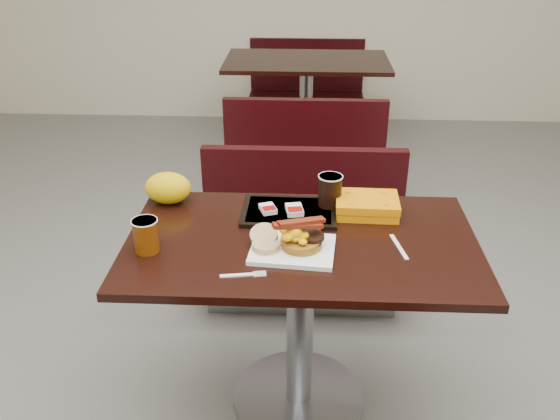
{
  "coord_description": "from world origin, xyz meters",
  "views": [
    {
      "loc": [
        0.01,
        -1.75,
        1.77
      ],
      "look_at": [
        -0.08,
        0.08,
        0.82
      ],
      "focal_mm": 37.88,
      "sensor_mm": 36.0,
      "label": 1
    }
  ],
  "objects_px": {
    "table_far": "(306,109)",
    "hashbrown_sleeve_right": "(294,210)",
    "bench_far_n": "(306,86)",
    "knife": "(399,247)",
    "bench_near_n": "(302,235)",
    "platter": "(293,249)",
    "tray": "(289,212)",
    "bench_far_s": "(305,144)",
    "coffee_cup_far": "(330,191)",
    "hashbrown_sleeve_left": "(268,209)",
    "coffee_cup_near": "(146,236)",
    "clamshell": "(367,206)",
    "pancake_stack": "(302,243)",
    "paper_bag": "(168,188)",
    "table_near": "(300,326)",
    "fork": "(237,275)"
  },
  "relations": [
    {
      "from": "paper_bag",
      "to": "bench_far_n",
      "type": "bearing_deg",
      "value": 80.44
    },
    {
      "from": "bench_near_n",
      "to": "hashbrown_sleeve_left",
      "type": "distance_m",
      "value": 0.69
    },
    {
      "from": "hashbrown_sleeve_left",
      "to": "coffee_cup_far",
      "type": "relative_size",
      "value": 0.6
    },
    {
      "from": "hashbrown_sleeve_left",
      "to": "coffee_cup_near",
      "type": "bearing_deg",
      "value": -165.47
    },
    {
      "from": "pancake_stack",
      "to": "paper_bag",
      "type": "bearing_deg",
      "value": 147.11
    },
    {
      "from": "bench_near_n",
      "to": "hashbrown_sleeve_right",
      "type": "distance_m",
      "value": 0.68
    },
    {
      "from": "bench_far_s",
      "to": "coffee_cup_far",
      "type": "distance_m",
      "value": 1.74
    },
    {
      "from": "bench_near_n",
      "to": "pancake_stack",
      "type": "height_order",
      "value": "pancake_stack"
    },
    {
      "from": "tray",
      "to": "coffee_cup_far",
      "type": "bearing_deg",
      "value": 18.28
    },
    {
      "from": "bench_far_n",
      "to": "hashbrown_sleeve_right",
      "type": "distance_m",
      "value": 3.17
    },
    {
      "from": "table_near",
      "to": "bench_far_n",
      "type": "relative_size",
      "value": 1.2
    },
    {
      "from": "coffee_cup_near",
      "to": "bench_far_s",
      "type": "bearing_deg",
      "value": 75.74
    },
    {
      "from": "bench_near_n",
      "to": "fork",
      "type": "distance_m",
      "value": 1.03
    },
    {
      "from": "table_near",
      "to": "bench_near_n",
      "type": "height_order",
      "value": "table_near"
    },
    {
      "from": "bench_far_n",
      "to": "platter",
      "type": "distance_m",
      "value": 3.41
    },
    {
      "from": "coffee_cup_near",
      "to": "bench_far_n",
      "type": "bearing_deg",
      "value": 81.5
    },
    {
      "from": "knife",
      "to": "hashbrown_sleeve_right",
      "type": "distance_m",
      "value": 0.41
    },
    {
      "from": "bench_near_n",
      "to": "platter",
      "type": "height_order",
      "value": "platter"
    },
    {
      "from": "table_far",
      "to": "pancake_stack",
      "type": "height_order",
      "value": "pancake_stack"
    },
    {
      "from": "table_near",
      "to": "table_far",
      "type": "distance_m",
      "value": 2.6
    },
    {
      "from": "bench_near_n",
      "to": "bench_far_n",
      "type": "relative_size",
      "value": 1.0
    },
    {
      "from": "bench_far_s",
      "to": "platter",
      "type": "relative_size",
      "value": 3.66
    },
    {
      "from": "tray",
      "to": "bench_near_n",
      "type": "bearing_deg",
      "value": 85.56
    },
    {
      "from": "table_near",
      "to": "hashbrown_sleeve_right",
      "type": "xyz_separation_m",
      "value": [
        -0.03,
        0.16,
        0.4
      ]
    },
    {
      "from": "knife",
      "to": "coffee_cup_far",
      "type": "height_order",
      "value": "coffee_cup_far"
    },
    {
      "from": "coffee_cup_far",
      "to": "table_far",
      "type": "bearing_deg",
      "value": 92.42
    },
    {
      "from": "bench_near_n",
      "to": "coffee_cup_near",
      "type": "xyz_separation_m",
      "value": [
        -0.51,
        -0.8,
        0.45
      ]
    },
    {
      "from": "coffee_cup_near",
      "to": "paper_bag",
      "type": "relative_size",
      "value": 0.65
    },
    {
      "from": "bench_far_n",
      "to": "clamshell",
      "type": "distance_m",
      "value": 3.14
    },
    {
      "from": "table_far",
      "to": "clamshell",
      "type": "xyz_separation_m",
      "value": [
        0.24,
        -2.4,
        0.41
      ]
    },
    {
      "from": "coffee_cup_far",
      "to": "clamshell",
      "type": "distance_m",
      "value": 0.15
    },
    {
      "from": "pancake_stack",
      "to": "knife",
      "type": "height_order",
      "value": "pancake_stack"
    },
    {
      "from": "knife",
      "to": "hashbrown_sleeve_right",
      "type": "xyz_separation_m",
      "value": [
        -0.36,
        0.2,
        0.02
      ]
    },
    {
      "from": "clamshell",
      "to": "coffee_cup_near",
      "type": "bearing_deg",
      "value": -156.23
    },
    {
      "from": "coffee_cup_far",
      "to": "hashbrown_sleeve_left",
      "type": "bearing_deg",
      "value": -164.92
    },
    {
      "from": "bench_far_s",
      "to": "bench_far_n",
      "type": "bearing_deg",
      "value": 90.0
    },
    {
      "from": "table_near",
      "to": "platter",
      "type": "distance_m",
      "value": 0.39
    },
    {
      "from": "table_near",
      "to": "clamshell",
      "type": "distance_m",
      "value": 0.51
    },
    {
      "from": "table_near",
      "to": "hashbrown_sleeve_left",
      "type": "bearing_deg",
      "value": 126.95
    },
    {
      "from": "platter",
      "to": "knife",
      "type": "distance_m",
      "value": 0.36
    },
    {
      "from": "table_near",
      "to": "pancake_stack",
      "type": "height_order",
      "value": "pancake_stack"
    },
    {
      "from": "hashbrown_sleeve_left",
      "to": "paper_bag",
      "type": "distance_m",
      "value": 0.4
    },
    {
      "from": "platter",
      "to": "table_far",
      "type": "bearing_deg",
      "value": 94.59
    },
    {
      "from": "tray",
      "to": "hashbrown_sleeve_right",
      "type": "distance_m",
      "value": 0.03
    },
    {
      "from": "paper_bag",
      "to": "platter",
      "type": "bearing_deg",
      "value": -35.06
    },
    {
      "from": "hashbrown_sleeve_right",
      "to": "clamshell",
      "type": "bearing_deg",
      "value": -1.64
    },
    {
      "from": "bench_far_n",
      "to": "paper_bag",
      "type": "height_order",
      "value": "paper_bag"
    },
    {
      "from": "table_far",
      "to": "hashbrown_sleeve_right",
      "type": "bearing_deg",
      "value": -90.7
    },
    {
      "from": "table_near",
      "to": "clamshell",
      "type": "xyz_separation_m",
      "value": [
        0.24,
        0.2,
        0.41
      ]
    },
    {
      "from": "pancake_stack",
      "to": "knife",
      "type": "relative_size",
      "value": 0.83
    }
  ]
}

